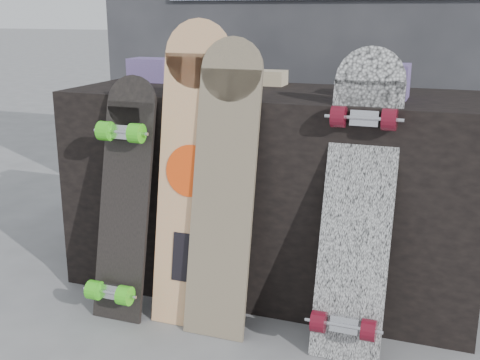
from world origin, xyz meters
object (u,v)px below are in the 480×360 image
at_px(longboard_geisha, 191,166).
at_px(longboard_celtic, 224,179).
at_px(skateboard_dark, 123,197).
at_px(vendor_table, 273,191).
at_px(longboard_cascadia, 358,200).

xyz_separation_m(longboard_geisha, longboard_celtic, (0.13, -0.02, -0.03)).
bearing_deg(skateboard_dark, longboard_celtic, 5.90).
distance_m(vendor_table, longboard_cascadia, 0.54).
distance_m(longboard_geisha, longboard_celtic, 0.14).
bearing_deg(longboard_cascadia, longboard_geisha, 179.79).
bearing_deg(skateboard_dark, vendor_table, 43.05).
height_order(longboard_geisha, longboard_cascadia, longboard_geisha).
bearing_deg(longboard_cascadia, vendor_table, 138.03).
xyz_separation_m(vendor_table, longboard_celtic, (-0.06, -0.37, 0.14)).
xyz_separation_m(longboard_geisha, skateboard_dark, (-0.25, -0.06, -0.12)).
relative_size(longboard_celtic, skateboard_dark, 1.16).
distance_m(vendor_table, skateboard_dark, 0.61).
relative_size(longboard_celtic, longboard_cascadia, 1.03).
distance_m(vendor_table, longboard_geisha, 0.44).
bearing_deg(vendor_table, longboard_cascadia, -41.97).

